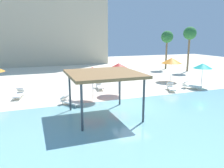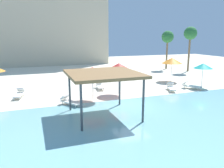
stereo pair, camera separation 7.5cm
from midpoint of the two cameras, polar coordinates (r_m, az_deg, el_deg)
ground_plane at (r=17.24m, az=5.00°, el=-5.35°), size 80.00×80.00×0.00m
lagoon_water at (r=12.98m, az=15.04°, el=-11.67°), size 44.00×13.50×0.04m
shade_pavilion at (r=14.10m, az=-2.05°, el=2.32°), size 4.48×4.48×2.94m
beach_umbrella_teal_0 at (r=24.56m, az=22.56°, el=4.33°), size 1.90×1.90×2.49m
beach_umbrella_orange_1 at (r=26.89m, az=15.29°, el=5.85°), size 2.39×2.39×2.75m
beach_umbrella_red_2 at (r=18.04m, az=-4.93°, el=3.39°), size 2.25×2.25×2.75m
beach_umbrella_red_3 at (r=19.98m, az=1.88°, el=4.59°), size 2.08×2.08×2.83m
lounge_chair_0 at (r=17.27m, az=-10.77°, el=-4.34°), size 1.52×1.92×0.74m
lounge_chair_1 at (r=22.29m, az=-3.06°, el=-0.40°), size 0.87×1.96×0.74m
lounge_chair_2 at (r=23.69m, az=19.75°, el=-0.36°), size 1.50×1.93×0.74m
lounge_chair_3 at (r=20.75m, az=-22.71°, el=-2.30°), size 0.97×1.98×0.74m
lounge_chair_5 at (r=22.38m, az=15.13°, el=-0.77°), size 1.33×1.98×0.74m
palm_tree_1 at (r=35.23m, az=19.63°, el=11.97°), size 1.90×1.90×6.60m
palm_tree_2 at (r=36.81m, az=14.23°, el=11.51°), size 1.90×1.90×6.08m
hotel_block_0 at (r=46.62m, az=-15.75°, el=17.03°), size 20.27×11.38×18.96m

